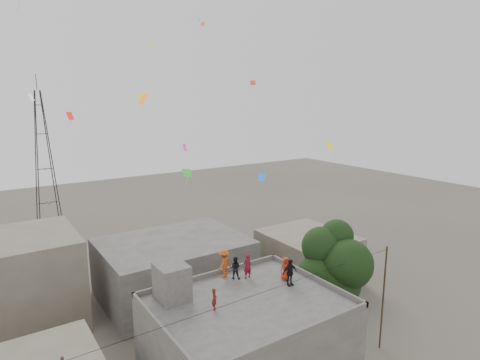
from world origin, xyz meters
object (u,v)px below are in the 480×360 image
object	(u,v)px
tree	(335,267)
person_red_adult	(247,266)
transmission_tower	(44,161)
person_dark_adult	(290,272)
stair_head_box	(172,282)

from	to	relation	value
tree	person_red_adult	size ratio (longest dim) A/B	5.90
transmission_tower	person_dark_adult	distance (m)	40.43
tree	transmission_tower	size ratio (longest dim) A/B	0.45
person_dark_adult	person_red_adult	bearing A→B (deg)	129.13
transmission_tower	person_red_adult	world-z (taller)	transmission_tower
stair_head_box	transmission_tower	xyz separation A→B (m)	(-0.80, 37.40, 1.97)
transmission_tower	person_red_adult	size ratio (longest dim) A/B	12.97
transmission_tower	person_red_adult	xyz separation A→B (m)	(5.74, -37.51, -2.20)
person_dark_adult	tree	bearing A→B (deg)	9.22
person_red_adult	stair_head_box	bearing A→B (deg)	-2.04
stair_head_box	tree	size ratio (longest dim) A/B	0.22
stair_head_box	transmission_tower	world-z (taller)	transmission_tower
person_dark_adult	transmission_tower	bearing A→B (deg)	105.28
stair_head_box	person_red_adult	distance (m)	4.95
transmission_tower	person_dark_adult	size ratio (longest dim) A/B	12.40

